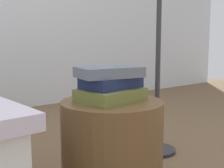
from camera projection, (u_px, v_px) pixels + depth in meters
side_table at (112, 148)px, 1.35m from camera, size 0.45×0.45×0.43m
book_olive at (111, 95)px, 1.31m from camera, size 0.29×0.24×0.05m
book_navy at (111, 82)px, 1.32m from camera, size 0.27×0.19×0.05m
book_slate at (109, 72)px, 1.30m from camera, size 0.29×0.21×0.04m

